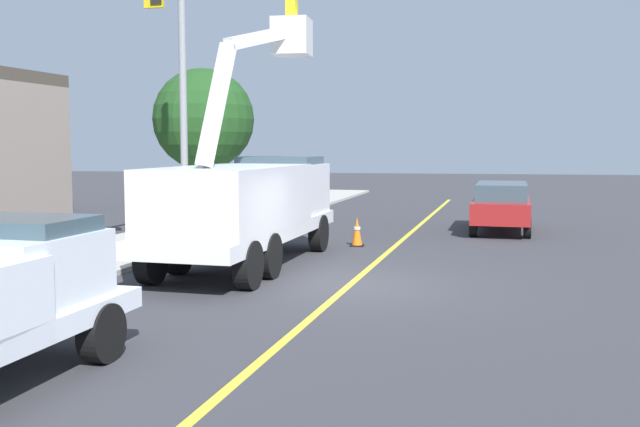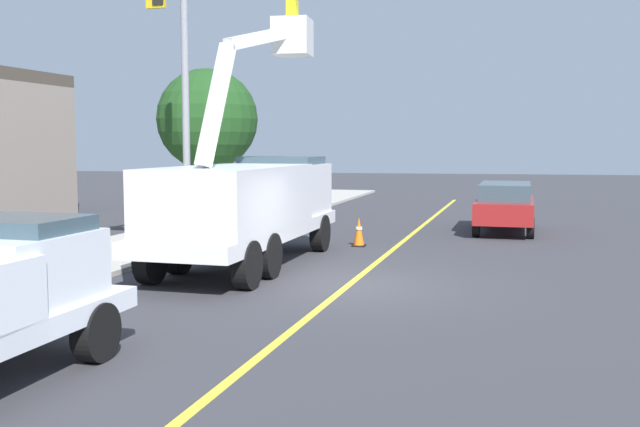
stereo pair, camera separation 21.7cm
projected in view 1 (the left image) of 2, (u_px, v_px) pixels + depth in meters
ground at (349, 286)px, 15.57m from camera, size 120.00×120.00×0.00m
sidewalk_far_side at (55, 268)px, 17.44m from camera, size 60.08×8.97×0.12m
lane_centre_stripe at (349, 286)px, 15.57m from camera, size 49.81×4.64×0.01m
utility_bucket_truck at (248, 202)px, 18.16m from camera, size 8.39×3.23×6.59m
passing_minivan at (501, 204)px, 25.16m from camera, size 4.95×2.32×1.69m
traffic_cone_mid_front at (357, 232)px, 21.60m from camera, size 0.40×0.40×0.88m
traffic_signal_mast at (154, 33)px, 19.79m from camera, size 6.09×0.88×8.97m
street_tree_right at (203, 120)px, 27.70m from camera, size 3.87×3.87×5.93m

